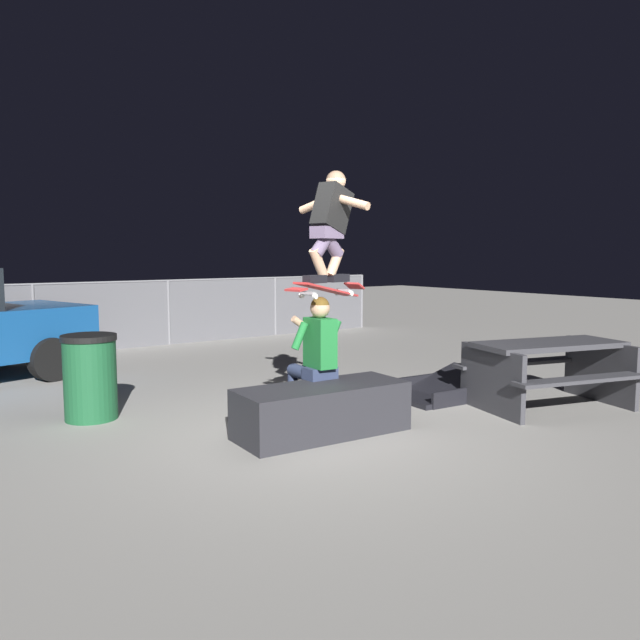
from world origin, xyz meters
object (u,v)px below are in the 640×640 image
(person_sitting_on_ledge, at_px, (314,353))
(picnic_table_back, at_px, (548,364))
(skateboard, at_px, (327,290))
(skater_airborne, at_px, (331,221))
(kicker_ramp, at_px, (442,391))
(ledge_box_main, at_px, (322,410))
(trash_bin, at_px, (90,377))

(person_sitting_on_ledge, relative_size, picnic_table_back, 0.66)
(person_sitting_on_ledge, xyz_separation_m, skateboard, (0.08, -0.10, 0.65))
(skateboard, relative_size, picnic_table_back, 0.52)
(person_sitting_on_ledge, xyz_separation_m, picnic_table_back, (2.57, -0.99, -0.23))
(skater_airborne, bearing_deg, kicker_ramp, 4.72)
(ledge_box_main, distance_m, person_sitting_on_ledge, 0.64)
(picnic_table_back, bearing_deg, skateboard, 160.36)
(ledge_box_main, relative_size, picnic_table_back, 0.85)
(ledge_box_main, bearing_deg, picnic_table_back, -12.55)
(skateboard, distance_m, skater_airborne, 0.69)
(person_sitting_on_ledge, bearing_deg, skater_airborne, -32.70)
(picnic_table_back, xyz_separation_m, trash_bin, (-4.39, 2.51, -0.04))
(ledge_box_main, xyz_separation_m, skater_airborne, (0.31, 0.29, 1.83))
(skateboard, xyz_separation_m, picnic_table_back, (2.49, -0.89, -0.89))
(person_sitting_on_ledge, distance_m, skater_airborne, 1.35)
(ledge_box_main, distance_m, picnic_table_back, 2.83)
(ledge_box_main, height_order, skateboard, skateboard)
(skater_airborne, bearing_deg, person_sitting_on_ledge, 147.30)
(person_sitting_on_ledge, xyz_separation_m, kicker_ramp, (1.97, 0.06, -0.67))
(ledge_box_main, distance_m, kicker_ramp, 2.20)
(ledge_box_main, xyz_separation_m, kicker_ramp, (2.14, 0.44, -0.18))
(person_sitting_on_ledge, height_order, skateboard, skateboard)
(person_sitting_on_ledge, distance_m, trash_bin, 2.39)
(skater_airborne, relative_size, picnic_table_back, 0.56)
(kicker_ramp, bearing_deg, ledge_box_main, -168.41)
(ledge_box_main, xyz_separation_m, trash_bin, (-1.65, 1.90, 0.21))
(ledge_box_main, relative_size, person_sitting_on_ledge, 1.28)
(kicker_ramp, height_order, picnic_table_back, picnic_table_back)
(skateboard, distance_m, trash_bin, 2.67)
(skater_airborne, xyz_separation_m, kicker_ramp, (1.83, 0.15, -2.01))
(ledge_box_main, distance_m, skater_airborne, 1.88)
(skateboard, bearing_deg, picnic_table_back, -19.64)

